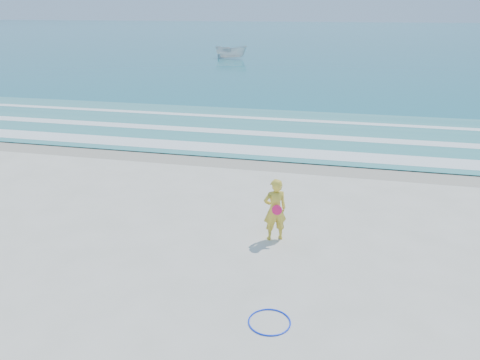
# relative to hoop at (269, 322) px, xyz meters

# --- Properties ---
(ground) EXTENTS (400.00, 400.00, 0.00)m
(ground) POSITION_rel_hoop_xyz_m (-2.38, 1.25, -0.02)
(ground) COLOR silver
(ground) RESTS_ON ground
(wet_sand) EXTENTS (400.00, 2.40, 0.00)m
(wet_sand) POSITION_rel_hoop_xyz_m (-2.38, 10.25, -0.01)
(wet_sand) COLOR #B2A893
(wet_sand) RESTS_ON ground
(ocean) EXTENTS (400.00, 190.00, 0.04)m
(ocean) POSITION_rel_hoop_xyz_m (-2.38, 106.25, 0.00)
(ocean) COLOR #19727F
(ocean) RESTS_ON ground
(shallow) EXTENTS (400.00, 10.00, 0.01)m
(shallow) POSITION_rel_hoop_xyz_m (-2.38, 15.25, 0.03)
(shallow) COLOR #59B7AD
(shallow) RESTS_ON ocean
(foam_near) EXTENTS (400.00, 1.40, 0.01)m
(foam_near) POSITION_rel_hoop_xyz_m (-2.38, 11.55, 0.04)
(foam_near) COLOR white
(foam_near) RESTS_ON shallow
(foam_mid) EXTENTS (400.00, 0.90, 0.01)m
(foam_mid) POSITION_rel_hoop_xyz_m (-2.38, 14.45, 0.04)
(foam_mid) COLOR white
(foam_mid) RESTS_ON shallow
(foam_far) EXTENTS (400.00, 0.60, 0.01)m
(foam_far) POSITION_rel_hoop_xyz_m (-2.38, 17.75, 0.04)
(foam_far) COLOR white
(foam_far) RESTS_ON shallow
(hoop) EXTENTS (0.88, 0.88, 0.03)m
(hoop) POSITION_rel_hoop_xyz_m (0.00, 0.00, 0.00)
(hoop) COLOR #0D33F5
(hoop) RESTS_ON ground
(boat) EXTENTS (4.19, 1.97, 1.56)m
(boat) POSITION_rel_hoop_xyz_m (-13.27, 49.08, 0.81)
(boat) COLOR silver
(boat) RESTS_ON ocean
(woman) EXTENTS (0.75, 0.64, 1.74)m
(woman) POSITION_rel_hoop_xyz_m (-0.49, 3.59, 0.86)
(woman) COLOR gold
(woman) RESTS_ON ground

